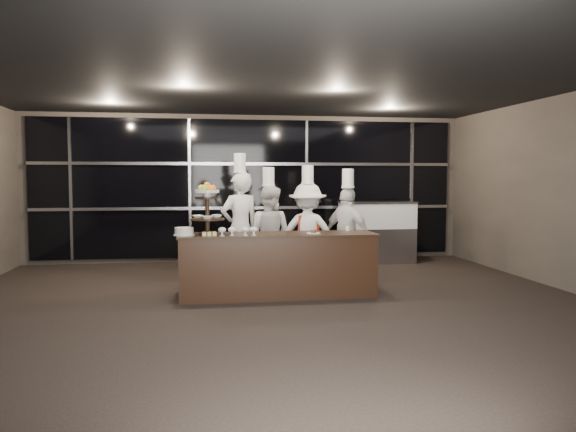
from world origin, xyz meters
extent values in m
plane|color=black|center=(0.00, 0.00, 0.00)|extent=(10.00, 10.00, 0.00)
plane|color=black|center=(0.00, 0.00, 3.00)|extent=(10.00, 10.00, 0.00)
plane|color=#473F38|center=(0.00, 5.00, 1.50)|extent=(9.00, 0.00, 9.00)
plane|color=#473F38|center=(0.00, -5.00, 1.50)|extent=(9.00, 0.00, 9.00)
cube|color=black|center=(0.00, 4.94, 1.50)|extent=(8.60, 0.04, 2.80)
cube|color=#A5A5AA|center=(0.00, 4.89, 1.10)|extent=(8.60, 0.06, 0.06)
cube|color=#A5A5AA|center=(0.00, 4.89, 2.00)|extent=(8.60, 0.06, 0.06)
cube|color=#A5A5AA|center=(-3.50, 4.91, 1.50)|extent=(0.05, 0.05, 2.80)
cube|color=#A5A5AA|center=(-1.20, 4.91, 1.50)|extent=(0.05, 0.05, 2.80)
cube|color=#A5A5AA|center=(1.20, 4.91, 1.50)|extent=(0.05, 0.05, 2.80)
cube|color=#A5A5AA|center=(3.50, 4.91, 1.50)|extent=(0.05, 0.05, 2.80)
cube|color=black|center=(0.10, 1.38, 0.45)|extent=(2.80, 0.70, 0.90)
cube|color=black|center=(0.10, 1.38, 0.91)|extent=(2.84, 0.74, 0.03)
cylinder|color=black|center=(-0.90, 1.38, 0.94)|extent=(0.24, 0.24, 0.03)
cylinder|color=black|center=(-0.90, 1.38, 1.27)|extent=(0.06, 0.06, 0.70)
cylinder|color=black|center=(-0.90, 1.38, 1.14)|extent=(0.48, 0.48, 0.02)
cylinder|color=black|center=(-0.90, 1.38, 1.44)|extent=(0.34, 0.34, 0.02)
cylinder|color=white|center=(-0.90, 1.38, 1.48)|extent=(0.10, 0.10, 0.06)
cylinder|color=white|center=(-0.90, 1.38, 1.53)|extent=(0.34, 0.34, 0.04)
sphere|color=orange|center=(-0.82, 1.38, 1.58)|extent=(0.09, 0.09, 0.09)
sphere|color=#79B82F|center=(-0.86, 1.45, 1.58)|extent=(0.09, 0.09, 0.09)
sphere|color=orange|center=(-0.94, 1.45, 1.58)|extent=(0.09, 0.09, 0.09)
sphere|color=gold|center=(-0.98, 1.38, 1.58)|extent=(0.09, 0.09, 0.09)
sphere|color=#6FBF31|center=(-0.94, 1.31, 1.58)|extent=(0.09, 0.09, 0.09)
sphere|color=orange|center=(-0.86, 1.31, 1.58)|extent=(0.09, 0.09, 0.09)
sphere|color=orange|center=(-0.90, 1.38, 1.62)|extent=(0.09, 0.09, 0.09)
imported|color=white|center=(-1.03, 1.44, 1.17)|extent=(0.16, 0.16, 0.04)
imported|color=white|center=(-0.77, 1.44, 1.18)|extent=(0.15, 0.15, 0.05)
imported|color=white|center=(-0.90, 1.26, 1.17)|extent=(0.16, 0.16, 0.04)
cylinder|color=silver|center=(-0.70, 1.16, 0.93)|extent=(0.07, 0.07, 0.01)
cylinder|color=silver|center=(-0.70, 1.16, 0.96)|extent=(0.02, 0.02, 0.05)
ellipsoid|color=silver|center=(-0.70, 1.16, 1.01)|extent=(0.11, 0.11, 0.08)
ellipsoid|color=#25C067|center=(-0.70, 1.16, 1.01)|extent=(0.08, 0.08, 0.05)
cylinder|color=silver|center=(-0.56, 1.16, 0.93)|extent=(0.07, 0.07, 0.01)
cylinder|color=silver|center=(-0.56, 1.16, 0.96)|extent=(0.02, 0.02, 0.05)
ellipsoid|color=silver|center=(-0.56, 1.16, 1.01)|extent=(0.11, 0.11, 0.08)
ellipsoid|color=red|center=(-0.56, 1.16, 1.01)|extent=(0.08, 0.08, 0.05)
cylinder|color=silver|center=(-0.38, 1.16, 0.93)|extent=(0.07, 0.07, 0.01)
cylinder|color=silver|center=(-0.38, 1.16, 0.96)|extent=(0.02, 0.02, 0.05)
ellipsoid|color=silver|center=(-0.38, 1.16, 1.01)|extent=(0.11, 0.11, 0.08)
ellipsoid|color=#F5EAB4|center=(-0.38, 1.16, 1.01)|extent=(0.08, 0.08, 0.05)
cylinder|color=silver|center=(-0.26, 1.16, 0.93)|extent=(0.07, 0.07, 0.01)
cylinder|color=silver|center=(-0.26, 1.16, 0.96)|extent=(0.02, 0.02, 0.05)
ellipsoid|color=silver|center=(-0.26, 1.16, 1.01)|extent=(0.11, 0.11, 0.08)
ellipsoid|color=#512D12|center=(-0.26, 1.16, 1.01)|extent=(0.08, 0.08, 0.05)
cylinder|color=white|center=(-1.22, 1.33, 0.93)|extent=(0.30, 0.30, 0.01)
cylinder|color=silver|center=(-1.22, 1.33, 0.98)|extent=(0.26, 0.26, 0.10)
cube|color=#F2D576|center=(-0.94, 1.18, 0.95)|extent=(0.05, 0.06, 0.05)
cube|color=#F2D576|center=(-0.87, 1.18, 0.95)|extent=(0.05, 0.06, 0.05)
cube|color=#F2D576|center=(-0.80, 1.18, 0.95)|extent=(0.05, 0.06, 0.05)
cube|color=#F2D576|center=(-0.94, 1.25, 0.95)|extent=(0.05, 0.06, 0.05)
cube|color=#F2D576|center=(-0.87, 1.25, 0.95)|extent=(0.05, 0.06, 0.05)
cube|color=#F2D576|center=(-0.80, 1.25, 0.95)|extent=(0.05, 0.06, 0.05)
cylinder|color=white|center=(0.61, 1.28, 0.93)|extent=(0.20, 0.20, 0.01)
cylinder|color=#4C2814|center=(0.61, 1.28, 0.95)|extent=(0.08, 0.08, 0.04)
cylinder|color=white|center=(1.21, 1.63, 0.96)|extent=(0.08, 0.08, 0.07)
cube|color=#A5A5AA|center=(2.54, 4.30, 0.35)|extent=(1.46, 0.62, 0.70)
cube|color=silver|center=(2.54, 4.30, 0.95)|extent=(1.46, 0.62, 0.50)
cube|color=#FFC67F|center=(2.54, 4.30, 0.95)|extent=(1.35, 0.52, 0.40)
cube|color=#A5A5AA|center=(2.54, 4.30, 1.22)|extent=(1.48, 0.65, 0.04)
imported|color=silver|center=(-0.36, 2.41, 0.91)|extent=(0.77, 0.64, 1.81)
cylinder|color=white|center=(-0.36, 2.41, 1.96)|extent=(0.19, 0.19, 0.30)
cylinder|color=white|center=(-0.36, 2.41, 1.82)|extent=(0.21, 0.21, 0.03)
imported|color=silver|center=(0.10, 2.46, 0.80)|extent=(0.96, 0.88, 1.59)
cylinder|color=white|center=(0.10, 2.46, 1.74)|extent=(0.19, 0.19, 0.30)
cylinder|color=white|center=(0.10, 2.46, 1.60)|extent=(0.21, 0.21, 0.03)
imported|color=white|center=(0.74, 2.40, 0.81)|extent=(1.15, 0.80, 1.62)
cylinder|color=white|center=(0.74, 2.40, 1.77)|extent=(0.19, 0.19, 0.30)
cylinder|color=white|center=(0.74, 2.40, 1.63)|extent=(0.21, 0.21, 0.03)
cube|color=red|center=(0.74, 2.28, 0.81)|extent=(0.34, 0.03, 0.61)
imported|color=white|center=(1.35, 2.16, 0.78)|extent=(0.85, 0.97, 1.56)
cylinder|color=white|center=(1.35, 2.16, 1.71)|extent=(0.19, 0.19, 0.30)
cylinder|color=white|center=(1.35, 2.16, 1.57)|extent=(0.21, 0.21, 0.03)
camera|label=1|loc=(-0.99, -6.59, 1.74)|focal=35.00mm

